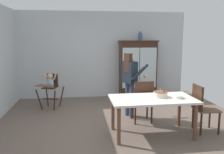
{
  "coord_description": "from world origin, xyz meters",
  "views": [
    {
      "loc": [
        -0.72,
        -4.92,
        1.89
      ],
      "look_at": [
        0.05,
        0.7,
        0.95
      ],
      "focal_mm": 38.15,
      "sensor_mm": 36.0,
      "label": 1
    }
  ],
  "objects_px": {
    "dining_chair_far_side": "(143,99)",
    "dining_table": "(152,103)",
    "china_cabinet": "(138,69)",
    "birthday_cake": "(160,94)",
    "adult_person": "(130,77)",
    "dining_chair_right_end": "(202,105)",
    "ceramic_vase": "(140,37)",
    "serving_bowl": "(178,97)",
    "high_chair_with_toddler": "(50,84)"
  },
  "relations": [
    {
      "from": "serving_bowl",
      "to": "dining_chair_right_end",
      "type": "xyz_separation_m",
      "value": [
        0.54,
        0.09,
        -0.21
      ]
    },
    {
      "from": "high_chair_with_toddler",
      "to": "dining_chair_right_end",
      "type": "bearing_deg",
      "value": -12.87
    },
    {
      "from": "dining_chair_right_end",
      "to": "china_cabinet",
      "type": "bearing_deg",
      "value": 13.23
    },
    {
      "from": "china_cabinet",
      "to": "serving_bowl",
      "type": "bearing_deg",
      "value": -89.18
    },
    {
      "from": "china_cabinet",
      "to": "birthday_cake",
      "type": "height_order",
      "value": "china_cabinet"
    },
    {
      "from": "ceramic_vase",
      "to": "serving_bowl",
      "type": "bearing_deg",
      "value": -90.37
    },
    {
      "from": "dining_table",
      "to": "serving_bowl",
      "type": "relative_size",
      "value": 9.03
    },
    {
      "from": "high_chair_with_toddler",
      "to": "dining_table",
      "type": "xyz_separation_m",
      "value": [
        2.18,
        -2.1,
        -0.0
      ]
    },
    {
      "from": "ceramic_vase",
      "to": "dining_table",
      "type": "relative_size",
      "value": 0.17
    },
    {
      "from": "ceramic_vase",
      "to": "adult_person",
      "type": "xyz_separation_m",
      "value": [
        -0.7,
        -1.83,
        -0.96
      ]
    },
    {
      "from": "china_cabinet",
      "to": "ceramic_vase",
      "type": "bearing_deg",
      "value": 3.35
    },
    {
      "from": "birthday_cake",
      "to": "dining_chair_right_end",
      "type": "bearing_deg",
      "value": -3.22
    },
    {
      "from": "dining_table",
      "to": "china_cabinet",
      "type": "bearing_deg",
      "value": 81.56
    },
    {
      "from": "high_chair_with_toddler",
      "to": "adult_person",
      "type": "height_order",
      "value": "adult_person"
    },
    {
      "from": "china_cabinet",
      "to": "dining_chair_right_end",
      "type": "xyz_separation_m",
      "value": [
        0.59,
        -2.97,
        -0.35
      ]
    },
    {
      "from": "dining_table",
      "to": "dining_chair_far_side",
      "type": "height_order",
      "value": "dining_chair_far_side"
    },
    {
      "from": "dining_table",
      "to": "birthday_cake",
      "type": "xyz_separation_m",
      "value": [
        0.17,
        0.06,
        0.14
      ]
    },
    {
      "from": "adult_person",
      "to": "dining_chair_right_end",
      "type": "height_order",
      "value": "adult_person"
    },
    {
      "from": "dining_table",
      "to": "birthday_cake",
      "type": "relative_size",
      "value": 5.8
    },
    {
      "from": "birthday_cake",
      "to": "serving_bowl",
      "type": "height_order",
      "value": "birthday_cake"
    },
    {
      "from": "ceramic_vase",
      "to": "high_chair_with_toddler",
      "type": "bearing_deg",
      "value": -161.81
    },
    {
      "from": "china_cabinet",
      "to": "dining_table",
      "type": "height_order",
      "value": "china_cabinet"
    },
    {
      "from": "dining_table",
      "to": "dining_chair_far_side",
      "type": "xyz_separation_m",
      "value": [
        -0.01,
        0.67,
        -0.09
      ]
    },
    {
      "from": "adult_person",
      "to": "birthday_cake",
      "type": "distance_m",
      "value": 1.17
    },
    {
      "from": "ceramic_vase",
      "to": "adult_person",
      "type": "height_order",
      "value": "ceramic_vase"
    },
    {
      "from": "ceramic_vase",
      "to": "dining_chair_right_end",
      "type": "height_order",
      "value": "ceramic_vase"
    },
    {
      "from": "high_chair_with_toddler",
      "to": "china_cabinet",
      "type": "bearing_deg",
      "value": 38.8
    },
    {
      "from": "dining_chair_far_side",
      "to": "dining_table",
      "type": "bearing_deg",
      "value": 91.22
    },
    {
      "from": "china_cabinet",
      "to": "dining_chair_far_side",
      "type": "xyz_separation_m",
      "value": [
        -0.45,
        -2.31,
        -0.35
      ]
    },
    {
      "from": "adult_person",
      "to": "serving_bowl",
      "type": "distance_m",
      "value": 1.43
    },
    {
      "from": "china_cabinet",
      "to": "birthday_cake",
      "type": "xyz_separation_m",
      "value": [
        -0.27,
        -2.92,
        -0.11
      ]
    },
    {
      "from": "high_chair_with_toddler",
      "to": "dining_table",
      "type": "bearing_deg",
      "value": -23.75
    },
    {
      "from": "dining_table",
      "to": "serving_bowl",
      "type": "bearing_deg",
      "value": -9.29
    },
    {
      "from": "china_cabinet",
      "to": "adult_person",
      "type": "height_order",
      "value": "china_cabinet"
    },
    {
      "from": "adult_person",
      "to": "serving_bowl",
      "type": "xyz_separation_m",
      "value": [
        0.68,
        -1.23,
        -0.2
      ]
    },
    {
      "from": "dining_chair_right_end",
      "to": "adult_person",
      "type": "bearing_deg",
      "value": 49.08
    },
    {
      "from": "china_cabinet",
      "to": "serving_bowl",
      "type": "height_order",
      "value": "china_cabinet"
    },
    {
      "from": "china_cabinet",
      "to": "dining_chair_far_side",
      "type": "height_order",
      "value": "china_cabinet"
    },
    {
      "from": "adult_person",
      "to": "serving_bowl",
      "type": "height_order",
      "value": "adult_person"
    },
    {
      "from": "adult_person",
      "to": "birthday_cake",
      "type": "bearing_deg",
      "value": 173.15
    },
    {
      "from": "adult_person",
      "to": "dining_chair_right_end",
      "type": "relative_size",
      "value": 1.59
    },
    {
      "from": "china_cabinet",
      "to": "birthday_cake",
      "type": "distance_m",
      "value": 2.93
    },
    {
      "from": "china_cabinet",
      "to": "ceramic_vase",
      "type": "height_order",
      "value": "ceramic_vase"
    },
    {
      "from": "dining_table",
      "to": "dining_chair_right_end",
      "type": "height_order",
      "value": "dining_chair_right_end"
    },
    {
      "from": "birthday_cake",
      "to": "high_chair_with_toddler",
      "type": "bearing_deg",
      "value": 138.98
    },
    {
      "from": "dining_table",
      "to": "dining_chair_right_end",
      "type": "xyz_separation_m",
      "value": [
        1.03,
        0.01,
        -0.09
      ]
    },
    {
      "from": "dining_table",
      "to": "dining_chair_far_side",
      "type": "bearing_deg",
      "value": 90.56
    },
    {
      "from": "birthday_cake",
      "to": "dining_chair_right_end",
      "type": "height_order",
      "value": "dining_chair_right_end"
    },
    {
      "from": "adult_person",
      "to": "dining_table",
      "type": "height_order",
      "value": "adult_person"
    },
    {
      "from": "ceramic_vase",
      "to": "dining_table",
      "type": "xyz_separation_m",
      "value": [
        -0.51,
        -2.98,
        -1.28
      ]
    }
  ]
}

